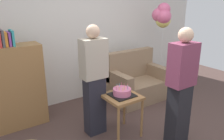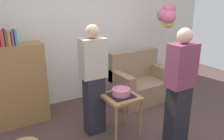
% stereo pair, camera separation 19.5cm
% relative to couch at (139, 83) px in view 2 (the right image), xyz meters
% --- Properties ---
extents(wall_back, '(6.00, 0.10, 2.70)m').
position_rel_couch_xyz_m(wall_back, '(-0.82, 0.73, 1.01)').
color(wall_back, silver).
rests_on(wall_back, ground_plane).
extents(couch, '(1.10, 0.70, 0.96)m').
position_rel_couch_xyz_m(couch, '(0.00, 0.00, 0.00)').
color(couch, '#8C7054').
rests_on(couch, ground_plane).
extents(bookshelf, '(0.80, 0.36, 1.61)m').
position_rel_couch_xyz_m(bookshelf, '(-2.18, 0.28, 0.34)').
color(bookshelf, olive).
rests_on(bookshelf, ground_plane).
extents(side_table, '(0.48, 0.48, 0.63)m').
position_rel_couch_xyz_m(side_table, '(-1.00, -0.86, 0.20)').
color(side_table, olive).
rests_on(side_table, ground_plane).
extents(birthday_cake, '(0.32, 0.32, 0.17)m').
position_rel_couch_xyz_m(birthday_cake, '(-1.00, -0.86, 0.34)').
color(birthday_cake, black).
rests_on(birthday_cake, side_table).
extents(person_blowing_candles, '(0.36, 0.22, 1.63)m').
position_rel_couch_xyz_m(person_blowing_candles, '(-1.29, -0.58, 0.49)').
color(person_blowing_candles, '#23232D').
rests_on(person_blowing_candles, ground_plane).
extents(person_holding_cake, '(0.36, 0.22, 1.63)m').
position_rel_couch_xyz_m(person_holding_cake, '(-0.50, -1.47, 0.49)').
color(person_holding_cake, black).
rests_on(person_holding_cake, ground_plane).
extents(handbag, '(0.28, 0.14, 0.20)m').
position_rel_couch_xyz_m(handbag, '(0.39, -0.76, -0.24)').
color(handbag, '#473328').
rests_on(handbag, ground_plane).
extents(balloon_bunch, '(0.36, 0.38, 1.87)m').
position_rel_couch_xyz_m(balloon_bunch, '(0.60, -0.02, 1.28)').
color(balloon_bunch, silver).
rests_on(balloon_bunch, ground_plane).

